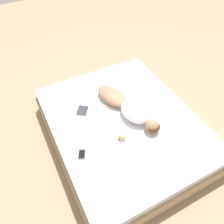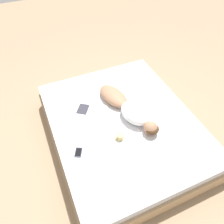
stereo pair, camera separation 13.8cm
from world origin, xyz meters
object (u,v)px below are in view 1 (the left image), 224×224
at_px(open_magazine, 90,111).
at_px(coffee_mug, 122,136).
at_px(cell_phone, 82,154).
at_px(person, 128,107).

relative_size(open_magazine, coffee_mug, 4.43).
relative_size(coffee_mug, cell_phone, 0.76).
xyz_separation_m(coffee_mug, cell_phone, (0.54, -0.01, -0.03)).
bearing_deg(coffee_mug, cell_phone, -1.16).
height_order(person, cell_phone, person).
relative_size(open_magazine, cell_phone, 3.37).
relative_size(person, open_magazine, 2.19).
xyz_separation_m(person, cell_phone, (0.82, 0.34, -0.09)).
bearing_deg(open_magazine, cell_phone, 93.84).
bearing_deg(cell_phone, person, -130.63).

